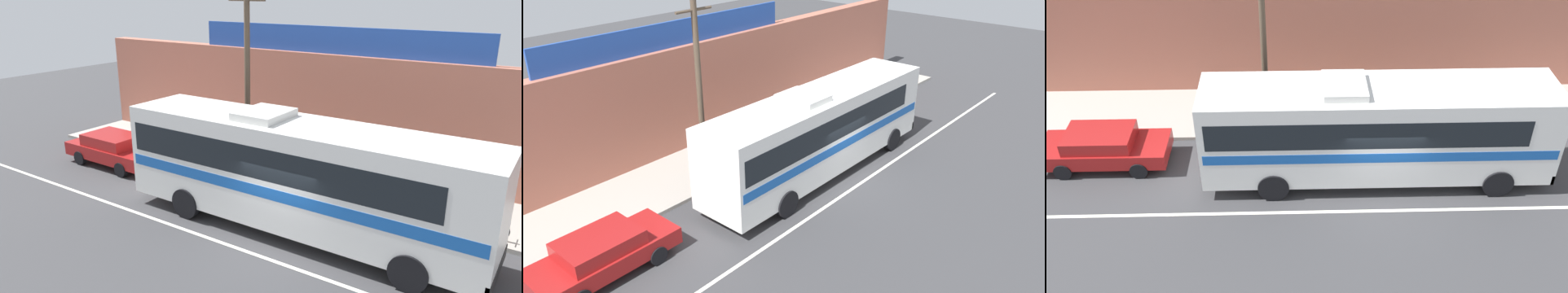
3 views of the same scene
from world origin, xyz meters
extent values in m
plane|color=#3A3A3D|center=(0.00, 0.00, 0.00)|extent=(70.00, 70.00, 0.00)
cube|color=#A8A399|center=(0.00, 5.20, 0.07)|extent=(30.00, 3.60, 0.14)
cube|color=#B26651|center=(0.00, 7.35, 2.40)|extent=(30.00, 0.70, 4.80)
cube|color=silver|center=(0.00, -0.80, 0.00)|extent=(30.00, 0.14, 0.01)
cube|color=white|center=(-0.09, 1.09, 1.99)|extent=(11.71, 2.49, 3.10)
cube|color=black|center=(-0.55, 1.09, 2.54)|extent=(10.31, 2.51, 0.96)
cube|color=#1956B2|center=(-0.09, 1.09, 1.69)|extent=(11.48, 2.50, 0.36)
cube|color=black|center=(5.74, 1.09, 2.44)|extent=(0.04, 2.24, 1.40)
cube|color=black|center=(5.73, 1.09, 0.62)|extent=(0.12, 2.49, 0.36)
cube|color=silver|center=(-1.26, 1.09, 3.66)|extent=(1.40, 1.74, 0.24)
cylinder|color=black|center=(3.90, 2.24, 0.52)|extent=(1.04, 0.32, 1.04)
cylinder|color=black|center=(3.90, -0.07, 0.52)|extent=(1.04, 0.32, 1.04)
cylinder|color=black|center=(-3.60, 2.24, 0.52)|extent=(1.04, 0.32, 1.04)
cylinder|color=black|center=(-3.60, -0.07, 0.52)|extent=(1.04, 0.32, 1.04)
cube|color=maroon|center=(-9.65, 2.04, 0.61)|extent=(4.53, 1.81, 0.56)
cube|color=maroon|center=(-9.75, 2.04, 1.13)|extent=(2.36, 1.63, 0.48)
cube|color=black|center=(-8.88, 2.04, 1.09)|extent=(0.21, 1.52, 0.34)
cylinder|color=black|center=(-8.34, 2.90, 0.31)|extent=(0.62, 0.20, 0.62)
cylinder|color=black|center=(-8.34, 1.18, 0.31)|extent=(0.62, 0.20, 0.62)
cylinder|color=black|center=(-10.97, 2.90, 0.31)|extent=(0.62, 0.20, 0.62)
cylinder|color=black|center=(-10.97, 1.18, 0.31)|extent=(0.62, 0.20, 0.62)
cylinder|color=brown|center=(-3.92, 3.93, 3.85)|extent=(0.22, 0.22, 7.43)
torus|color=black|center=(5.38, 3.81, 0.45)|extent=(0.62, 0.06, 0.62)
torus|color=black|center=(4.05, 3.81, 0.45)|extent=(0.62, 0.06, 0.62)
cylinder|color=silver|center=(5.30, 3.81, 0.75)|extent=(0.34, 0.04, 0.65)
cylinder|color=silver|center=(5.20, 3.81, 1.07)|extent=(0.03, 0.56, 0.03)
ellipsoid|color=orange|center=(4.78, 3.81, 0.63)|extent=(0.56, 0.22, 0.34)
cube|color=black|center=(4.48, 3.81, 0.75)|extent=(0.52, 0.20, 0.10)
ellipsoid|color=orange|center=(4.11, 3.81, 0.59)|extent=(0.36, 0.14, 0.16)
cylinder|color=black|center=(3.03, 5.34, 0.54)|extent=(0.13, 0.13, 0.81)
cylinder|color=black|center=(3.03, 5.16, 0.54)|extent=(0.13, 0.13, 0.81)
cylinder|color=#23519E|center=(3.03, 5.25, 1.25)|extent=(0.30, 0.30, 0.61)
sphere|color=#A37556|center=(3.03, 5.25, 1.69)|extent=(0.22, 0.22, 0.22)
cylinder|color=#23519E|center=(3.03, 5.45, 1.28)|extent=(0.08, 0.08, 0.56)
cylinder|color=#23519E|center=(3.03, 5.05, 1.28)|extent=(0.08, 0.08, 0.56)
cylinder|color=navy|center=(-0.37, 5.03, 0.52)|extent=(0.13, 0.13, 0.76)
cylinder|color=navy|center=(-0.37, 4.85, 0.52)|extent=(0.13, 0.13, 0.76)
cylinder|color=gold|center=(-0.37, 4.94, 1.19)|extent=(0.30, 0.30, 0.57)
sphere|color=tan|center=(-0.37, 4.94, 1.61)|extent=(0.21, 0.21, 0.21)
cylinder|color=gold|center=(-0.37, 5.14, 1.22)|extent=(0.08, 0.08, 0.53)
cylinder|color=gold|center=(-0.37, 4.74, 1.22)|extent=(0.08, 0.08, 0.53)
camera|label=1|loc=(6.73, -10.96, 7.31)|focal=33.37mm
camera|label=2|loc=(-15.79, -10.46, 10.29)|focal=35.60mm
camera|label=3|loc=(-2.89, -15.31, 13.22)|focal=41.05mm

